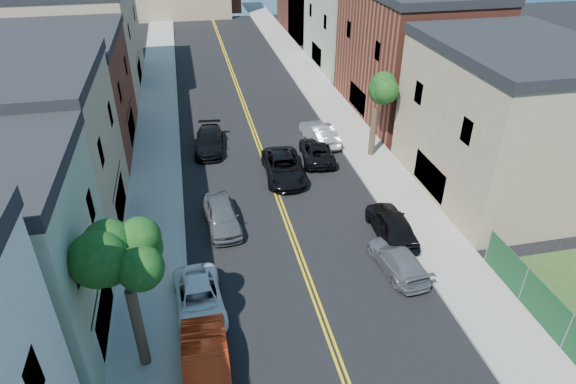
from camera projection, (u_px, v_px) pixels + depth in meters
sidewalk_left at (156, 120)px, 42.13m from camera, size 3.20×100.00×0.15m
sidewalk_right at (333, 106)px, 44.94m from camera, size 3.20×100.00×0.15m
curb_left at (177, 119)px, 42.44m from camera, size 0.30×100.00×0.15m
curb_right at (314, 107)px, 44.63m from camera, size 0.30×100.00×0.15m
bldg_left_tan_near at (23, 162)px, 26.23m from camera, size 9.00×10.00×9.00m
bldg_left_brick at (62, 99)px, 35.66m from camera, size 9.00×12.00×8.00m
bldg_left_tan_far at (86, 40)px, 46.93m from camera, size 9.00×16.00×9.50m
bldg_right_tan at (504, 125)px, 30.38m from camera, size 9.00×12.00×9.00m
bldg_right_brick at (411, 54)px, 41.78m from camera, size 9.00×14.00×10.00m
bldg_right_palegrn at (357, 26)px, 53.83m from camera, size 9.00×12.00×8.50m
tree_left_mid at (119, 237)px, 17.07m from camera, size 5.20×5.20×9.29m
tree_right_far at (378, 81)px, 33.64m from camera, size 4.40×4.40×8.03m
red_sedan at (207, 369)px, 19.23m from camera, size 1.84×5.20×1.71m
white_pickup at (199, 299)px, 22.80m from camera, size 2.48×4.87×1.32m
grey_car_left at (222, 216)px, 28.50m from camera, size 2.14×4.66×1.55m
black_car_left at (209, 141)px, 37.09m from camera, size 2.57×5.23×1.46m
grey_car_right at (398, 260)px, 25.28m from camera, size 2.27×4.65×1.30m
black_car_right at (392, 224)px, 27.69m from camera, size 2.15×4.86×1.63m
silver_car_right at (319, 133)px, 38.15m from camera, size 2.21×4.94×1.57m
dark_car_right_far at (317, 151)px, 35.84m from camera, size 2.80×5.07×1.35m
black_suv_lane at (284, 167)px, 33.53m from camera, size 2.75×5.60×1.53m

